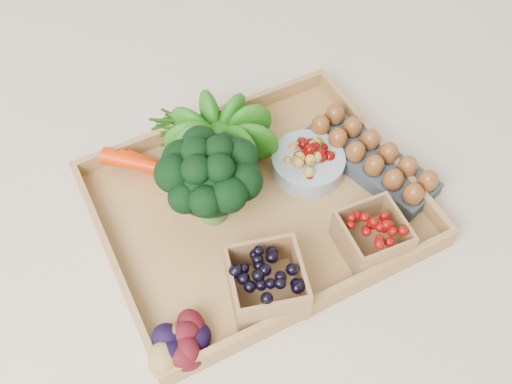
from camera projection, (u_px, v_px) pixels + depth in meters
name	position (u px, v px, depth m)	size (l,w,h in m)	color
ground	(256.00, 211.00, 1.05)	(4.00, 4.00, 0.00)	beige
tray	(256.00, 208.00, 1.04)	(0.55, 0.45, 0.01)	#AC8048
carrots	(169.00, 173.00, 1.05)	(0.22, 0.16, 0.05)	#EF2E00
lettuce	(218.00, 131.00, 1.05)	(0.14, 0.14, 0.14)	#154F0C
broccoli	(211.00, 193.00, 0.97)	(0.17, 0.17, 0.13)	black
cherry_bowl	(308.00, 163.00, 1.07)	(0.14, 0.14, 0.04)	#8C9EA5
egg_carton	(370.00, 162.00, 1.08)	(0.09, 0.27, 0.03)	#333C42
potatoes	(177.00, 342.00, 0.86)	(0.12, 0.12, 0.07)	#3E0910
punnet_blackberry	(266.00, 282.00, 0.91)	(0.12, 0.12, 0.08)	black
punnet_raspberry	(372.00, 236.00, 0.96)	(0.10, 0.10, 0.07)	#680604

